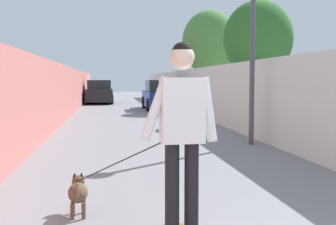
{
  "coord_description": "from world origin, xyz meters",
  "views": [
    {
      "loc": [
        -1.6,
        1.09,
        1.52
      ],
      "look_at": [
        5.0,
        0.13,
        1.0
      ],
      "focal_mm": 44.2,
      "sensor_mm": 36.0,
      "label": 1
    }
  ],
  "objects_px": {
    "tree_right_distant": "(210,42)",
    "dog": "(78,191)",
    "lamp_post": "(253,11)",
    "person_skateboarder": "(182,124)",
    "tree_right_mid": "(258,39)",
    "car_far": "(99,93)",
    "car_near": "(162,96)"
  },
  "relations": [
    {
      "from": "person_skateboarder",
      "to": "car_far",
      "type": "bearing_deg",
      "value": 2.92
    },
    {
      "from": "lamp_post",
      "to": "car_near",
      "type": "bearing_deg",
      "value": 2.86
    },
    {
      "from": "tree_right_mid",
      "to": "car_near",
      "type": "distance_m",
      "value": 7.66
    },
    {
      "from": "car_near",
      "to": "person_skateboarder",
      "type": "bearing_deg",
      "value": 173.24
    },
    {
      "from": "tree_right_mid",
      "to": "car_far",
      "type": "distance_m",
      "value": 14.62
    },
    {
      "from": "person_skateboarder",
      "to": "car_near",
      "type": "relative_size",
      "value": 0.41
    },
    {
      "from": "lamp_post",
      "to": "person_skateboarder",
      "type": "xyz_separation_m",
      "value": [
        -5.77,
        2.71,
        -2.0
      ]
    },
    {
      "from": "lamp_post",
      "to": "car_near",
      "type": "xyz_separation_m",
      "value": [
        12.03,
        0.6,
        -2.42
      ]
    },
    {
      "from": "dog",
      "to": "car_far",
      "type": "relative_size",
      "value": 0.33
    },
    {
      "from": "tree_right_mid",
      "to": "dog",
      "type": "xyz_separation_m",
      "value": [
        -9.95,
        5.78,
        -2.74
      ]
    },
    {
      "from": "tree_right_mid",
      "to": "car_far",
      "type": "bearing_deg",
      "value": 24.6
    },
    {
      "from": "tree_right_mid",
      "to": "dog",
      "type": "relative_size",
      "value": 3.33
    },
    {
      "from": "lamp_post",
      "to": "person_skateboarder",
      "type": "height_order",
      "value": "lamp_post"
    },
    {
      "from": "tree_right_distant",
      "to": "car_far",
      "type": "height_order",
      "value": "tree_right_distant"
    },
    {
      "from": "tree_right_mid",
      "to": "car_near",
      "type": "height_order",
      "value": "tree_right_mid"
    },
    {
      "from": "lamp_post",
      "to": "car_far",
      "type": "relative_size",
      "value": 1.14
    },
    {
      "from": "car_near",
      "to": "dog",
      "type": "bearing_deg",
      "value": 169.51
    },
    {
      "from": "tree_right_distant",
      "to": "car_far",
      "type": "bearing_deg",
      "value": 38.58
    },
    {
      "from": "tree_right_mid",
      "to": "car_far",
      "type": "height_order",
      "value": "tree_right_mid"
    },
    {
      "from": "lamp_post",
      "to": "person_skateboarder",
      "type": "distance_m",
      "value": 6.68
    },
    {
      "from": "tree_right_distant",
      "to": "dog",
      "type": "relative_size",
      "value": 3.81
    },
    {
      "from": "tree_right_mid",
      "to": "lamp_post",
      "type": "height_order",
      "value": "lamp_post"
    },
    {
      "from": "tree_right_distant",
      "to": "car_far",
      "type": "relative_size",
      "value": 1.25
    },
    {
      "from": "car_far",
      "to": "person_skateboarder",
      "type": "bearing_deg",
      "value": -177.08
    },
    {
      "from": "tree_right_distant",
      "to": "dog",
      "type": "height_order",
      "value": "tree_right_distant"
    },
    {
      "from": "person_skateboarder",
      "to": "dog",
      "type": "relative_size",
      "value": 1.33
    },
    {
      "from": "tree_right_distant",
      "to": "tree_right_mid",
      "type": "bearing_deg",
      "value": -176.93
    },
    {
      "from": "car_far",
      "to": "tree_right_distant",
      "type": "bearing_deg",
      "value": -141.42
    },
    {
      "from": "lamp_post",
      "to": "car_near",
      "type": "height_order",
      "value": "lamp_post"
    },
    {
      "from": "tree_right_mid",
      "to": "tree_right_distant",
      "type": "height_order",
      "value": "tree_right_distant"
    },
    {
      "from": "tree_right_distant",
      "to": "car_near",
      "type": "bearing_deg",
      "value": 71.29
    },
    {
      "from": "tree_right_mid",
      "to": "lamp_post",
      "type": "xyz_separation_m",
      "value": [
        -5.23,
        2.07,
        0.12
      ]
    }
  ]
}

